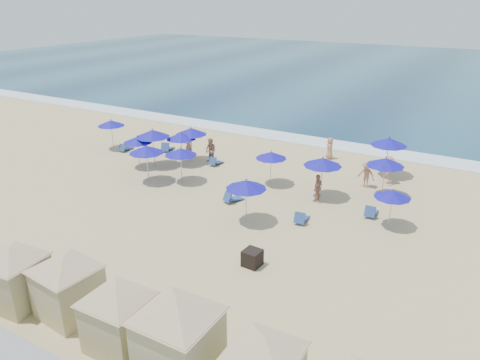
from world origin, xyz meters
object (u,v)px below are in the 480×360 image
at_px(umbrella_8, 323,162).
at_px(beachgoer_2, 318,188).
at_px(umbrella_3, 138,140).
at_px(umbrella_10, 386,162).
at_px(umbrella_6, 246,184).
at_px(beachgoer_1, 211,151).
at_px(umbrella_1, 153,133).
at_px(beachgoer_4, 330,148).
at_px(umbrella_11, 393,194).
at_px(cabana_1, 67,279).
at_px(cabana_0, 14,269).
at_px(umbrella_4, 191,131).
at_px(cabana_3, 178,328).
at_px(umbrella_0, 111,123).
at_px(umbrella_9, 389,142).
at_px(umbrella_2, 181,136).
at_px(umbrella_12, 146,149).
at_px(umbrella_7, 271,155).
at_px(umbrella_5, 181,152).
at_px(beachgoer_0, 188,145).
at_px(cabana_2, 118,309).
at_px(beachgoer_3, 366,174).
at_px(trash_bin, 252,258).
at_px(beachgoer_5, 388,170).

distance_m(umbrella_8, beachgoer_2, 1.51).
bearing_deg(umbrella_3, umbrella_10, 11.84).
relative_size(umbrella_6, beachgoer_1, 1.38).
relative_size(umbrella_1, beachgoer_4, 1.70).
bearing_deg(umbrella_11, cabana_1, -123.13).
xyz_separation_m(cabana_0, umbrella_8, (6.41, 15.33, 0.67)).
xyz_separation_m(umbrella_4, beachgoer_4, (8.29, 5.36, -1.40)).
bearing_deg(cabana_3, umbrella_0, 138.97).
bearing_deg(umbrella_1, umbrella_9, 23.17).
bearing_deg(umbrella_2, beachgoer_2, -6.59).
height_order(umbrella_10, beachgoer_2, umbrella_10).
height_order(cabana_1, umbrella_12, cabana_1).
bearing_deg(beachgoer_1, umbrella_8, -0.44).
distance_m(umbrella_1, umbrella_2, 1.93).
bearing_deg(umbrella_2, umbrella_7, -1.86).
distance_m(umbrella_5, umbrella_8, 8.75).
bearing_deg(umbrella_12, beachgoer_0, 97.24).
height_order(umbrella_7, umbrella_9, umbrella_9).
xyz_separation_m(umbrella_3, umbrella_9, (15.02, 6.85, 0.34)).
distance_m(umbrella_0, umbrella_2, 6.73).
height_order(cabana_2, beachgoer_3, cabana_2).
distance_m(umbrella_3, beachgoer_3, 15.09).
xyz_separation_m(cabana_2, umbrella_6, (-0.91, 10.21, 0.61)).
height_order(cabana_3, umbrella_10, cabana_3).
bearing_deg(cabana_2, cabana_0, -177.96).
relative_size(trash_bin, umbrella_11, 0.36).
bearing_deg(beachgoer_1, cabana_0, -70.68).
height_order(umbrella_6, umbrella_12, umbrella_12).
bearing_deg(trash_bin, beachgoer_4, 101.54).
distance_m(cabana_3, beachgoer_0, 21.08).
bearing_deg(beachgoer_1, umbrella_10, 11.59).
distance_m(umbrella_9, umbrella_12, 15.38).
bearing_deg(umbrella_11, umbrella_2, 171.01).
distance_m(umbrella_1, umbrella_3, 1.09).
relative_size(umbrella_6, beachgoer_5, 1.38).
distance_m(umbrella_2, umbrella_3, 2.93).
bearing_deg(beachgoer_4, beachgoer_5, 37.03).
height_order(cabana_3, umbrella_2, cabana_3).
relative_size(cabana_3, beachgoer_3, 2.83).
xyz_separation_m(trash_bin, umbrella_8, (-0.08, 8.52, 1.81)).
bearing_deg(cabana_0, cabana_3, 1.74).
bearing_deg(umbrella_6, umbrella_2, 146.07).
bearing_deg(cabana_0, umbrella_2, 104.20).
distance_m(umbrella_8, umbrella_10, 3.62).
distance_m(cabana_1, umbrella_8, 15.39).
distance_m(cabana_1, beachgoer_3, 18.63).
bearing_deg(cabana_3, beachgoer_3, 87.65).
bearing_deg(cabana_0, umbrella_8, 67.31).
height_order(umbrella_2, umbrella_3, umbrella_2).
height_order(cabana_1, umbrella_4, cabana_1).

